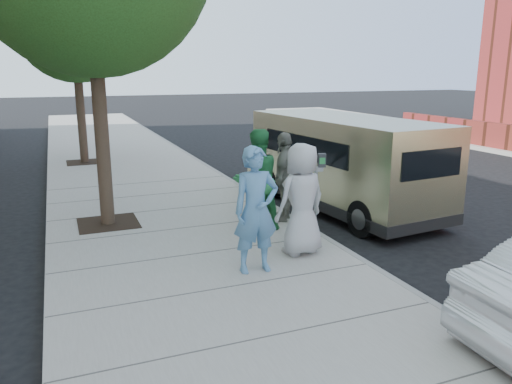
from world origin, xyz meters
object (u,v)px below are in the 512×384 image
Objects in this scene: tree_far at (74,18)px; person_officer at (256,210)px; van at (340,161)px; person_green_shirt at (257,180)px; person_striped_polo at (284,177)px; parking_meter at (316,177)px; person_gray_shirt at (302,199)px.

tree_far is 3.27× the size of person_officer.
person_green_shirt is (-2.64, -1.26, -0.00)m from van.
person_green_shirt is at bearing -73.81° from tree_far.
person_striped_polo is at bearing -68.39° from tree_far.
parking_meter is at bearing -136.18° from van.
parking_meter is 0.86× the size of person_striped_polo.
person_officer reaches higher than parking_meter.
tree_far is 10.21m from van.
parking_meter is (3.50, -9.98, -3.57)m from tree_far.
tree_far is at bearing 118.33° from van.
van is at bearing 150.79° from person_striped_polo.
van is (1.79, 2.09, -0.16)m from parking_meter.
person_striped_polo is (1.59, 2.35, -0.06)m from person_officer.
person_striped_polo is (-1.84, -0.83, -0.08)m from van.
person_officer is at bearing 2.50° from person_striped_polo.
tree_far is 11.65m from person_gray_shirt.
person_gray_shirt is at bearing -74.86° from tree_far.
person_gray_shirt is (1.01, 0.43, -0.03)m from person_officer.
person_gray_shirt is (-2.42, -2.75, -0.05)m from van.
van is 3.01× the size of person_green_shirt.
tree_far is 11.16m from parking_meter.
van is at bearing 68.39° from parking_meter.
van reaches higher than person_striped_polo.
tree_far is 10.12m from person_striped_polo.
parking_meter is 2.76m from van.
person_officer is 2.07m from person_green_shirt.
person_officer is 2.83m from person_striped_polo.
person_green_shirt is at bearing 154.57° from parking_meter.
parking_meter is 0.81× the size of person_officer.
person_striped_polo is (-0.05, 1.26, -0.23)m from parking_meter.
person_green_shirt is 0.91m from person_striped_polo.
person_officer is at bearing -127.38° from parking_meter.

